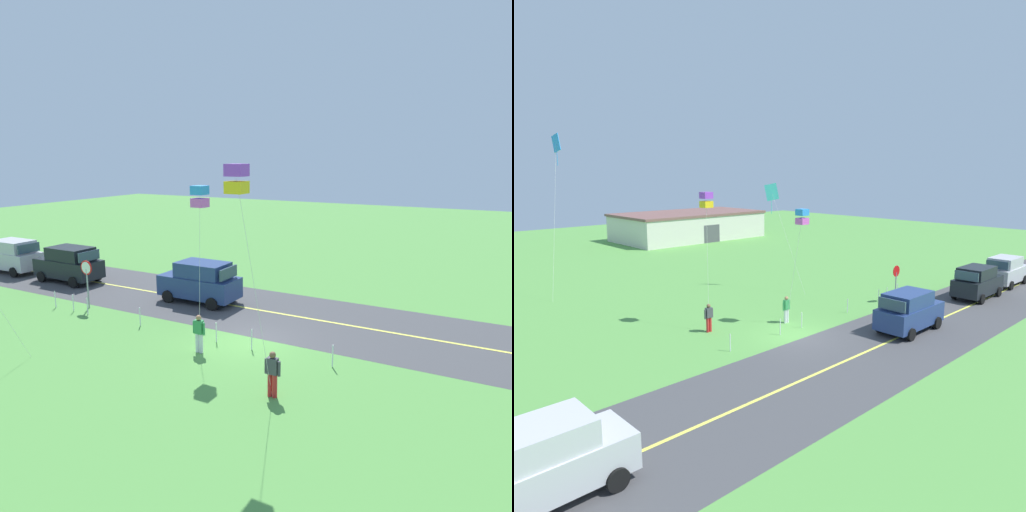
% 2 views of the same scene
% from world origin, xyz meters
% --- Properties ---
extents(ground_plane, '(120.00, 120.00, 0.10)m').
position_xyz_m(ground_plane, '(0.00, 0.00, -0.05)').
color(ground_plane, '#549342').
extents(asphalt_road, '(120.00, 7.00, 0.00)m').
position_xyz_m(asphalt_road, '(0.00, -4.00, 0.00)').
color(asphalt_road, '#424244').
rests_on(asphalt_road, ground).
extents(road_centre_stripe, '(120.00, 0.16, 0.00)m').
position_xyz_m(road_centre_stripe, '(0.00, -4.00, 0.01)').
color(road_centre_stripe, '#E5E04C').
rests_on(road_centre_stripe, asphalt_road).
extents(car_suv_foreground, '(4.40, 2.12, 2.24)m').
position_xyz_m(car_suv_foreground, '(5.11, -3.76, 1.15)').
color(car_suv_foreground, navy).
rests_on(car_suv_foreground, ground).
extents(car_parked_east_near, '(4.40, 2.12, 2.24)m').
position_xyz_m(car_parked_east_near, '(14.91, -3.38, 1.15)').
color(car_parked_east_near, black).
rests_on(car_parked_east_near, ground).
extents(car_parked_east_far, '(4.40, 2.12, 2.24)m').
position_xyz_m(car_parked_east_far, '(20.39, -3.28, 1.15)').
color(car_parked_east_far, '#B7B7BC').
rests_on(car_parked_east_far, ground).
extents(car_parked_west_far, '(4.40, 2.12, 2.24)m').
position_xyz_m(car_parked_west_far, '(-14.42, -4.32, 1.15)').
color(car_parked_west_far, '#B7B7BC').
rests_on(car_parked_west_far, ground).
extents(stop_sign, '(0.76, 0.08, 2.56)m').
position_xyz_m(stop_sign, '(9.72, -0.10, 1.80)').
color(stop_sign, gray).
rests_on(stop_sign, ground).
extents(person_adult_near, '(0.58, 0.22, 1.60)m').
position_xyz_m(person_adult_near, '(1.24, 1.94, 0.86)').
color(person_adult_near, silver).
rests_on(person_adult_near, ground).
extents(person_adult_companion, '(0.58, 0.22, 1.60)m').
position_xyz_m(person_adult_companion, '(-3.00, 3.79, 0.86)').
color(person_adult_companion, red).
rests_on(person_adult_companion, ground).
extents(kite_red_low, '(0.66, 1.11, 6.70)m').
position_xyz_m(kite_red_low, '(1.61, 1.12, 6.26)').
color(kite_red_low, silver).
rests_on(kite_red_low, ground).
extents(kite_blue_mid, '(1.02, 1.27, 7.64)m').
position_xyz_m(kite_blue_mid, '(-2.27, 4.76, 7.19)').
color(kite_blue_mid, silver).
rests_on(kite_blue_mid, ground).
extents(kite_yellow_high, '(0.84, 3.78, 7.93)m').
position_xyz_m(kite_yellow_high, '(6.77, 8.84, 7.12)').
color(kite_yellow_high, silver).
rests_on(kite_yellow_high, ground).
extents(kite_green_far, '(2.11, 3.22, 11.45)m').
position_xyz_m(kite_green_far, '(-4.98, 18.73, 10.53)').
color(kite_green_far, silver).
rests_on(kite_green_far, ground).
extents(warehouse_distant, '(18.36, 10.20, 3.50)m').
position_xyz_m(warehouse_distant, '(17.77, 35.92, 1.75)').
color(warehouse_distant, beige).
rests_on(warehouse_distant, ground).
extents(fence_post_0, '(0.05, 0.05, 0.90)m').
position_xyz_m(fence_post_0, '(-4.01, 0.70, 0.45)').
color(fence_post_0, silver).
rests_on(fence_post_0, ground).
extents(fence_post_1, '(0.05, 0.05, 0.90)m').
position_xyz_m(fence_post_1, '(-0.52, 0.70, 0.45)').
color(fence_post_1, silver).
rests_on(fence_post_1, ground).
extents(fence_post_2, '(0.05, 0.05, 0.90)m').
position_xyz_m(fence_post_2, '(1.22, 0.70, 0.45)').
color(fence_post_2, silver).
rests_on(fence_post_2, ground).
extents(fence_post_3, '(0.05, 0.05, 0.90)m').
position_xyz_m(fence_post_3, '(5.48, 0.70, 0.45)').
color(fence_post_3, silver).
rests_on(fence_post_3, ground).
extents(fence_post_4, '(0.05, 0.05, 0.90)m').
position_xyz_m(fence_post_4, '(9.95, 0.70, 0.45)').
color(fence_post_4, silver).
rests_on(fence_post_4, ground).
extents(fence_post_5, '(0.05, 0.05, 0.90)m').
position_xyz_m(fence_post_5, '(8.93, 0.70, 0.45)').
color(fence_post_5, silver).
rests_on(fence_post_5, ground).
extents(fence_post_6, '(0.05, 0.05, 0.90)m').
position_xyz_m(fence_post_6, '(11.30, 0.70, 0.45)').
color(fence_post_6, silver).
rests_on(fence_post_6, ground).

